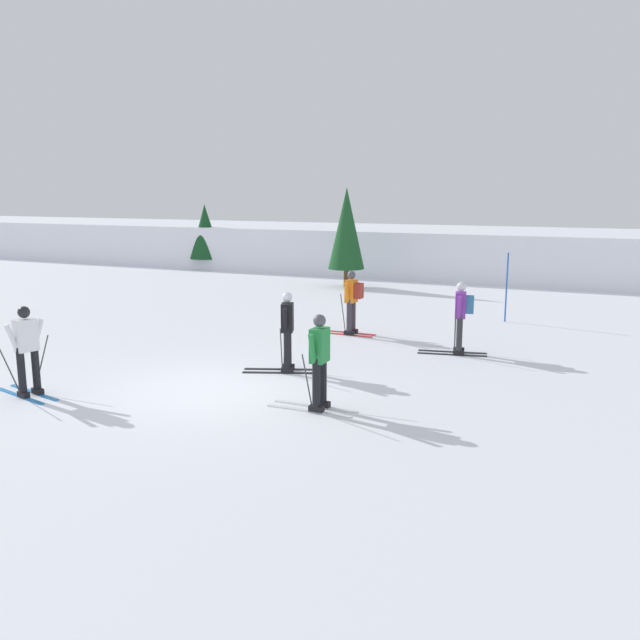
{
  "coord_description": "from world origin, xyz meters",
  "views": [
    {
      "loc": [
        6.96,
        -10.5,
        3.78
      ],
      "look_at": [
        0.99,
        3.1,
        0.9
      ],
      "focal_mm": 37.48,
      "sensor_mm": 36.0,
      "label": 1
    }
  ],
  "objects": [
    {
      "name": "conifer_far_left",
      "position": [
        -2.7,
        14.09,
        2.32
      ],
      "size": [
        1.43,
        1.43,
        3.92
      ],
      "color": "#513823",
      "rests_on": "ground"
    },
    {
      "name": "skier_white",
      "position": [
        -2.83,
        -1.7,
        0.92
      ],
      "size": [
        1.64,
        0.98,
        1.71
      ],
      "color": "#237AC6",
      "rests_on": "ground"
    },
    {
      "name": "skier_purple",
      "position": [
        3.83,
        4.81,
        0.96
      ],
      "size": [
        1.64,
        0.99,
        1.71
      ],
      "color": "black",
      "rests_on": "ground"
    },
    {
      "name": "skier_orange",
      "position": [
        0.72,
        5.83,
        0.96
      ],
      "size": [
        1.6,
        1.0,
        1.71
      ],
      "color": "red",
      "rests_on": "ground"
    },
    {
      "name": "conifer_far_right",
      "position": [
        -11.3,
        17.18,
        1.82
      ],
      "size": [
        1.54,
        1.54,
        3.13
      ],
      "color": "#513823",
      "rests_on": "ground"
    },
    {
      "name": "trail_marker_pole",
      "position": [
        4.2,
        9.32,
        1.01
      ],
      "size": [
        0.04,
        0.04,
        2.02
      ],
      "primitive_type": "cylinder",
      "color": "#1E56AD",
      "rests_on": "ground"
    },
    {
      "name": "ground_plane",
      "position": [
        0.0,
        0.0,
        0.0
      ],
      "size": [
        120.0,
        120.0,
        0.0
      ],
      "primitive_type": "plane",
      "color": "white"
    },
    {
      "name": "skier_green",
      "position": [
        2.45,
        -0.26,
        0.92
      ],
      "size": [
        1.6,
        1.0,
        1.71
      ],
      "color": "silver",
      "rests_on": "ground"
    },
    {
      "name": "skier_black",
      "position": [
        0.8,
        1.79,
        0.92
      ],
      "size": [
        1.63,
        0.95,
        1.71
      ],
      "color": "black",
      "rests_on": "ground"
    },
    {
      "name": "far_snow_ridge",
      "position": [
        0.0,
        20.37,
        1.02
      ],
      "size": [
        80.0,
        7.24,
        2.03
      ],
      "primitive_type": "cube",
      "color": "white",
      "rests_on": "ground"
    }
  ]
}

